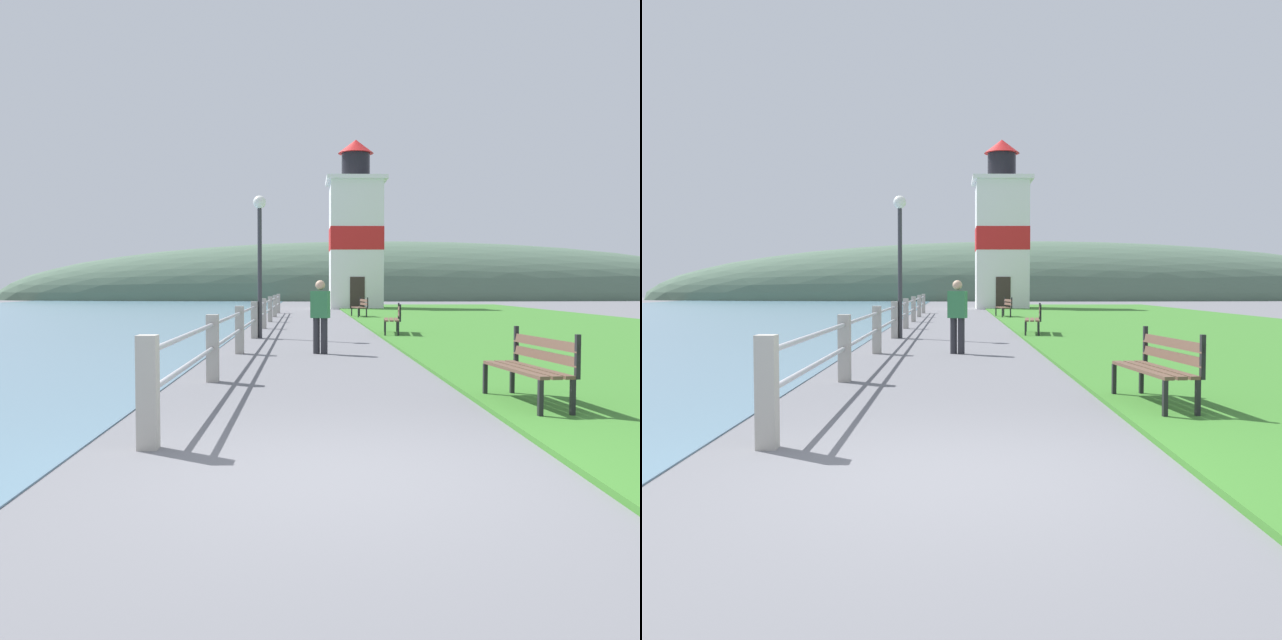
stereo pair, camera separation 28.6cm
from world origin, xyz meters
TOP-DOWN VIEW (x-y plane):
  - ground_plane at (0.00, 0.00)m, footprint 160.00×160.00m
  - grass_verge at (7.82, 19.02)m, footprint 12.00×57.06m
  - seawall_railing at (-1.72, 16.67)m, footprint 0.18×31.51m
  - park_bench_near at (2.41, 3.05)m, footprint 0.67×1.71m
  - park_bench_midway at (2.31, 15.43)m, footprint 0.66×1.81m
  - park_bench_far at (2.23, 26.97)m, footprint 0.67×1.65m
  - lighthouse at (2.90, 39.88)m, footprint 3.74×3.74m
  - person_strolling at (0.02, 9.90)m, footprint 0.43×0.32m
  - lamp_post at (-1.57, 14.52)m, footprint 0.36×0.36m
  - distant_hillside at (8.00, 68.04)m, footprint 80.00×16.00m

SIDE VIEW (x-z plane):
  - ground_plane at x=0.00m, z-range 0.00..0.00m
  - distant_hillside at x=8.00m, z-range -6.00..6.00m
  - grass_verge at x=7.82m, z-range 0.00..0.06m
  - park_bench_far at x=2.23m, z-range 0.07..1.01m
  - park_bench_near at x=2.41m, z-range 0.07..1.01m
  - park_bench_midway at x=2.31m, z-range 0.07..1.01m
  - seawall_railing at x=-1.72m, z-range 0.08..1.11m
  - person_strolling at x=0.02m, z-range 0.07..1.65m
  - lamp_post at x=-1.57m, z-range 0.76..4.72m
  - lighthouse at x=2.90m, z-range -0.70..9.95m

